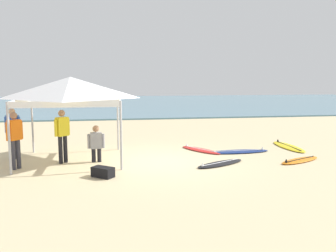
{
  "coord_description": "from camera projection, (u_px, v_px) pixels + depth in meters",
  "views": [
    {
      "loc": [
        -1.56,
        -11.1,
        2.62
      ],
      "look_at": [
        0.57,
        1.23,
        1.0
      ],
      "focal_mm": 37.36,
      "sensor_mm": 36.0,
      "label": 1
    }
  ],
  "objects": [
    {
      "name": "ground_plane",
      "position": [
        157.0,
        161.0,
        11.45
      ],
      "size": [
        80.0,
        80.0,
        0.0
      ],
      "primitive_type": "plane",
      "color": "beige"
    },
    {
      "name": "sea",
      "position": [
        121.0,
        103.0,
        41.14
      ],
      "size": [
        80.0,
        36.0,
        0.1
      ],
      "primitive_type": "cube",
      "color": "#568499",
      "rests_on": "ground"
    },
    {
      "name": "canopy_tent",
      "position": [
        70.0,
        88.0,
        11.31
      ],
      "size": [
        3.21,
        3.21,
        2.75
      ],
      "color": "#B7B7BC",
      "rests_on": "ground"
    },
    {
      "name": "surfboard_navy",
      "position": [
        238.0,
        151.0,
        12.87
      ],
      "size": [
        2.38,
        0.72,
        0.19
      ],
      "color": "navy",
      "rests_on": "ground"
    },
    {
      "name": "surfboard_red",
      "position": [
        201.0,
        150.0,
        13.17
      ],
      "size": [
        1.41,
        1.92,
        0.19
      ],
      "color": "red",
      "rests_on": "ground"
    },
    {
      "name": "surfboard_yellow",
      "position": [
        288.0,
        147.0,
        13.83
      ],
      "size": [
        0.73,
        2.38,
        0.19
      ],
      "color": "yellow",
      "rests_on": "ground"
    },
    {
      "name": "surfboard_orange",
      "position": [
        300.0,
        160.0,
        11.45
      ],
      "size": [
        1.86,
        1.25,
        0.19
      ],
      "color": "orange",
      "rests_on": "ground"
    },
    {
      "name": "surfboard_black",
      "position": [
        220.0,
        163.0,
        10.99
      ],
      "size": [
        1.91,
        1.34,
        0.19
      ],
      "color": "black",
      "rests_on": "ground"
    },
    {
      "name": "person_orange",
      "position": [
        15.0,
        136.0,
        10.33
      ],
      "size": [
        0.4,
        0.44,
        1.71
      ],
      "color": "#383842",
      "rests_on": "ground"
    },
    {
      "name": "person_blue",
      "position": [
        13.0,
        130.0,
        11.72
      ],
      "size": [
        0.53,
        0.31,
        1.71
      ],
      "color": "#2D2D33",
      "rests_on": "ground"
    },
    {
      "name": "person_yellow",
      "position": [
        62.0,
        133.0,
        11.1
      ],
      "size": [
        0.44,
        0.4,
        1.71
      ],
      "color": "black",
      "rests_on": "ground"
    },
    {
      "name": "person_grey",
      "position": [
        96.0,
        142.0,
        11.27
      ],
      "size": [
        0.55,
        0.24,
        1.2
      ],
      "color": "black",
      "rests_on": "ground"
    },
    {
      "name": "gear_bag_near_tent",
      "position": [
        103.0,
        172.0,
        9.56
      ],
      "size": [
        0.67,
        0.63,
        0.28
      ],
      "primitive_type": "cube",
      "rotation": [
        0.0,
        0.0,
        2.45
      ],
      "color": "black",
      "rests_on": "ground"
    }
  ]
}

